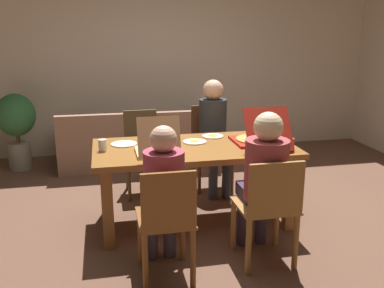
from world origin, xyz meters
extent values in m
plane|color=brown|center=(0.00, 0.00, 0.00)|extent=(20.00, 20.00, 0.00)
cube|color=beige|center=(0.00, 2.61, 1.37)|extent=(6.60, 0.12, 2.74)
cube|color=brown|center=(0.00, 0.00, 0.73)|extent=(1.84, 0.93, 0.05)
cube|color=#945F2B|center=(-0.81, -0.36, 0.35)|extent=(0.09, 0.09, 0.71)
cube|color=#945F2B|center=(0.81, -0.36, 0.35)|extent=(0.09, 0.09, 0.71)
cube|color=#945F2B|center=(-0.81, 0.36, 0.35)|extent=(0.09, 0.09, 0.71)
cube|color=#945F2B|center=(0.81, 0.36, 0.35)|extent=(0.09, 0.09, 0.71)
cylinder|color=olive|center=(0.20, -0.60, 0.23)|extent=(0.05, 0.05, 0.46)
cylinder|color=olive|center=(0.58, -0.60, 0.23)|extent=(0.05, 0.05, 0.46)
cylinder|color=olive|center=(0.20, -0.98, 0.23)|extent=(0.05, 0.05, 0.46)
cylinder|color=olive|center=(0.58, -0.98, 0.23)|extent=(0.05, 0.05, 0.46)
cube|color=olive|center=(0.39, -0.79, 0.47)|extent=(0.44, 0.44, 0.02)
cube|color=olive|center=(0.39, -1.00, 0.68)|extent=(0.42, 0.03, 0.41)
cylinder|color=#3B2C40|center=(0.31, -0.52, 0.24)|extent=(0.10, 0.10, 0.48)
cylinder|color=#3B2C40|center=(0.48, -0.52, 0.24)|extent=(0.10, 0.10, 0.48)
cube|color=#3B2C40|center=(0.39, -0.65, 0.53)|extent=(0.30, 0.29, 0.11)
cylinder|color=#983D40|center=(0.39, -0.79, 0.76)|extent=(0.34, 0.34, 0.47)
sphere|color=beige|center=(0.39, -0.79, 1.10)|extent=(0.22, 0.22, 0.22)
cylinder|color=brown|center=(0.59, 0.68, 0.23)|extent=(0.04, 0.04, 0.46)
cylinder|color=brown|center=(0.20, 0.68, 0.23)|extent=(0.04, 0.04, 0.46)
cylinder|color=brown|center=(0.59, 1.01, 0.23)|extent=(0.04, 0.04, 0.46)
cylinder|color=brown|center=(0.20, 1.01, 0.23)|extent=(0.04, 0.04, 0.46)
cube|color=brown|center=(0.39, 0.85, 0.47)|extent=(0.44, 0.39, 0.02)
cube|color=brown|center=(0.39, 1.03, 0.71)|extent=(0.42, 0.03, 0.46)
cylinder|color=#343A4C|center=(0.47, 0.51, 0.24)|extent=(0.10, 0.10, 0.48)
cylinder|color=#343A4C|center=(0.32, 0.51, 0.24)|extent=(0.10, 0.10, 0.48)
cube|color=#343A4C|center=(0.39, 0.67, 0.53)|extent=(0.28, 0.36, 0.11)
cylinder|color=#2C3032|center=(0.39, 0.85, 0.78)|extent=(0.31, 0.31, 0.51)
sphere|color=#D8A786|center=(0.39, 0.85, 1.14)|extent=(0.23, 0.23, 0.23)
cylinder|color=brown|center=(-0.57, -0.66, 0.23)|extent=(0.04, 0.04, 0.46)
cylinder|color=brown|center=(-0.23, -0.66, 0.23)|extent=(0.04, 0.04, 0.46)
cylinder|color=brown|center=(-0.57, -1.06, 0.23)|extent=(0.04, 0.04, 0.46)
cylinder|color=brown|center=(-0.23, -1.06, 0.23)|extent=(0.04, 0.04, 0.46)
cube|color=brown|center=(-0.40, -0.86, 0.47)|extent=(0.40, 0.45, 0.02)
cube|color=brown|center=(-0.40, -1.07, 0.69)|extent=(0.38, 0.03, 0.42)
cylinder|color=#3F3746|center=(-0.48, -0.59, 0.24)|extent=(0.10, 0.10, 0.48)
cylinder|color=#3F3746|center=(-0.33, -0.59, 0.24)|extent=(0.10, 0.10, 0.48)
cube|color=#3F3746|center=(-0.40, -0.72, 0.53)|extent=(0.27, 0.28, 0.11)
cylinder|color=#9F3B4E|center=(-0.40, -0.86, 0.75)|extent=(0.30, 0.30, 0.45)
sphere|color=#E0A78C|center=(-0.40, -0.86, 1.06)|extent=(0.19, 0.19, 0.19)
cylinder|color=brown|center=(-0.23, 0.62, 0.23)|extent=(0.04, 0.04, 0.46)
cylinder|color=brown|center=(-0.57, 0.62, 0.23)|extent=(0.04, 0.04, 0.46)
cylinder|color=brown|center=(-0.23, 1.02, 0.23)|extent=(0.04, 0.04, 0.46)
cylinder|color=brown|center=(-0.57, 1.02, 0.23)|extent=(0.04, 0.04, 0.46)
cube|color=brown|center=(-0.40, 0.82, 0.47)|extent=(0.39, 0.45, 0.02)
cube|color=brown|center=(-0.40, 1.03, 0.70)|extent=(0.37, 0.03, 0.44)
cube|color=tan|center=(-0.37, -0.16, 0.77)|extent=(0.35, 0.35, 0.03)
cylinder|color=#CC8443|center=(-0.37, -0.16, 0.79)|extent=(0.31, 0.31, 0.01)
cube|color=tan|center=(-0.37, -0.38, 0.95)|extent=(0.35, 0.11, 0.34)
cube|color=#AE2216|center=(0.60, 0.02, 0.77)|extent=(0.41, 0.41, 0.02)
cylinder|color=gold|center=(0.60, 0.02, 0.79)|extent=(0.36, 0.36, 0.01)
cube|color=#AE2216|center=(0.60, -0.30, 0.96)|extent=(0.41, 0.23, 0.36)
cylinder|color=white|center=(-0.63, 0.18, 0.76)|extent=(0.24, 0.24, 0.01)
cylinder|color=white|center=(0.03, 0.12, 0.76)|extent=(0.22, 0.22, 0.01)
cone|color=gold|center=(0.03, 0.12, 0.78)|extent=(0.10, 0.10, 0.02)
cylinder|color=white|center=(0.25, 0.30, 0.76)|extent=(0.21, 0.21, 0.01)
cone|color=gold|center=(0.25, 0.30, 0.78)|extent=(0.11, 0.11, 0.02)
cylinder|color=#B64826|center=(0.80, -0.31, 0.81)|extent=(0.08, 0.08, 0.11)
cylinder|color=#B1452B|center=(-0.23, 0.32, 0.81)|extent=(0.06, 0.06, 0.11)
cylinder|color=silver|center=(-0.83, 0.01, 0.81)|extent=(0.07, 0.07, 0.10)
cylinder|color=silver|center=(0.67, -0.31, 0.82)|extent=(0.07, 0.07, 0.13)
cube|color=#926B54|center=(-0.34, 1.96, 0.20)|extent=(2.11, 0.83, 0.40)
cube|color=#926B54|center=(-0.34, 1.63, 0.59)|extent=(2.11, 0.16, 0.37)
cube|color=#926B54|center=(-1.30, 1.96, 0.49)|extent=(0.20, 0.79, 0.18)
cube|color=#926B54|center=(0.61, 1.96, 0.49)|extent=(0.20, 0.79, 0.18)
cylinder|color=gray|center=(-1.91, 2.02, 0.18)|extent=(0.29, 0.29, 0.35)
cylinder|color=brown|center=(-1.91, 2.02, 0.44)|extent=(0.05, 0.05, 0.17)
ellipsoid|color=#31713C|center=(-1.91, 2.02, 0.72)|extent=(0.50, 0.50, 0.55)
camera|label=1|loc=(-0.80, -3.71, 1.82)|focal=40.11mm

